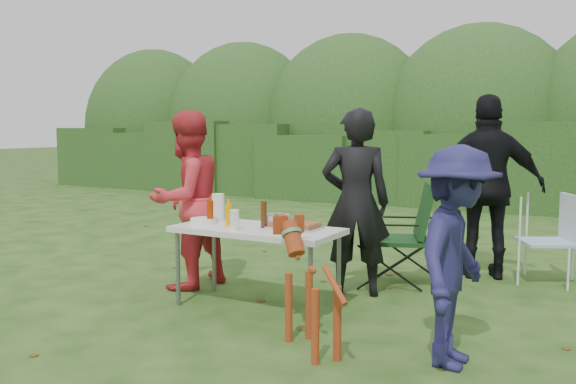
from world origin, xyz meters
The scene contains 20 objects.
ground centered at (0.00, 0.00, 0.00)m, with size 80.00×80.00×0.00m, color #1E4211.
hedge_row centered at (0.00, 8.00, 0.85)m, with size 22.00×1.40×1.70m, color #23471C.
shrub_backdrop centered at (0.00, 9.60, 1.60)m, with size 20.00×2.60×3.20m, color #3D6628.
folding_table centered at (0.11, -0.15, 0.69)m, with size 1.50×0.70×0.74m.
person_cook centered at (0.71, 0.70, 0.91)m, with size 0.66×0.43×1.82m, color black.
person_red_jacket centered at (-0.91, 0.15, 0.90)m, with size 0.88×0.68×1.80m, color red.
person_black_puffy centered at (1.69, 2.03, 0.99)m, with size 1.17×0.49×1.99m, color black.
child centered at (2.00, -0.63, 0.76)m, with size 0.98×0.56×1.52m, color #1F1E51.
dog centered at (1.02, -0.86, 0.46)m, with size 0.97×0.39×0.92m, color #953616, non-canonical shape.
camping_chair centered at (0.97, 1.26, 0.54)m, with size 0.67×0.67×1.07m, color #163D18, non-canonical shape.
lawn_chair centered at (2.29, 2.10, 0.47)m, with size 0.56×0.56×0.95m, color #4896C1, non-canonical shape.
food_tray centered at (0.44, -0.04, 0.75)m, with size 0.45×0.30×0.02m, color #B7B7BA.
focaccia_bread centered at (0.44, -0.04, 0.78)m, with size 0.40×0.26×0.04m, color #9A522F.
mustard_bottle centered at (-0.15, -0.22, 0.84)m, with size 0.06×0.06×0.20m, color #FF9900.
ketchup_bottle centered at (-0.37, -0.20, 0.85)m, with size 0.06×0.06×0.22m, color #932704.
beer_bottle centered at (0.18, -0.14, 0.86)m, with size 0.06×0.06×0.24m, color #47230F.
paper_towel_roll centered at (-0.42, 0.01, 0.87)m, with size 0.12×0.12×0.26m, color white.
cup_stack centered at (0.02, -0.38, 0.83)m, with size 0.08×0.08×0.18m, color white.
pasta_bowl centered at (0.20, 0.03, 0.79)m, with size 0.26×0.26×0.10m, color silver.
plate_stack centered at (-0.45, -0.20, 0.77)m, with size 0.24×0.24×0.05m, color white.
Camera 1 is at (2.96, -4.73, 1.62)m, focal length 38.00 mm.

